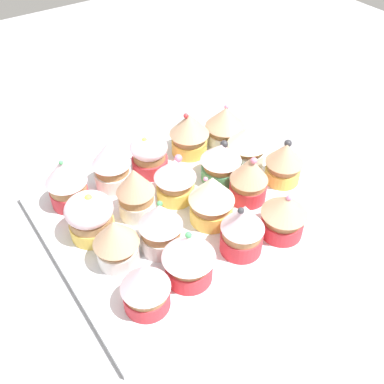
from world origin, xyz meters
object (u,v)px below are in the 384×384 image
(cupcake_4, at_px, (111,164))
(cupcake_12, at_px, (189,133))
(cupcake_14, at_px, (249,178))
(cupcake_13, at_px, (221,161))
(cupcake_6, at_px, (160,226))
(cupcake_5, at_px, (136,192))
(cupcake_7, at_px, (189,257))
(cupcake_10, at_px, (212,198))
(cupcake_17, at_px, (248,143))
(cupcake_11, at_px, (243,228))
(cupcake_16, at_px, (225,125))
(cupcake_2, at_px, (116,241))
(cupcake_15, at_px, (284,214))
(cupcake_9, at_px, (175,178))
(cupcake_3, at_px, (145,285))
(cupcake_8, at_px, (149,155))
(cupcake_0, at_px, (66,182))
(cupcake_18, at_px, (284,162))
(baking_tray, at_px, (192,210))
(cupcake_1, at_px, (90,216))

(cupcake_4, xyz_separation_m, cupcake_12, (-0.00, 0.14, -0.00))
(cupcake_14, bearing_deg, cupcake_13, -174.64)
(cupcake_6, bearing_deg, cupcake_5, 176.23)
(cupcake_7, bearing_deg, cupcake_10, 128.49)
(cupcake_12, relative_size, cupcake_17, 1.14)
(cupcake_11, bearing_deg, cupcake_16, 147.64)
(cupcake_2, xyz_separation_m, cupcake_15, (0.08, 0.21, -0.00))
(cupcake_2, distance_m, cupcake_9, 0.14)
(cupcake_3, xyz_separation_m, cupcake_8, (-0.21, 0.13, -0.01))
(cupcake_0, distance_m, cupcake_18, 0.33)
(cupcake_11, xyz_separation_m, cupcake_12, (-0.22, 0.06, -0.00))
(cupcake_2, bearing_deg, cupcake_6, 78.75)
(baking_tray, height_order, cupcake_13, cupcake_13)
(cupcake_6, xyz_separation_m, cupcake_18, (-0.01, 0.23, -0.00))
(cupcake_5, distance_m, cupcake_6, 0.07)
(baking_tray, bearing_deg, cupcake_3, -52.34)
(cupcake_5, relative_size, cupcake_9, 1.10)
(cupcake_0, bearing_deg, cupcake_1, 0.46)
(cupcake_13, bearing_deg, cupcake_9, -92.01)
(cupcake_4, bearing_deg, cupcake_3, -17.30)
(cupcake_11, xyz_separation_m, cupcake_15, (0.01, 0.07, -0.00))
(cupcake_5, height_order, cupcake_16, cupcake_5)
(baking_tray, xyz_separation_m, cupcake_8, (-0.11, -0.01, 0.04))
(cupcake_2, distance_m, cupcake_10, 0.14)
(cupcake_6, bearing_deg, cupcake_14, 93.50)
(cupcake_6, xyz_separation_m, cupcake_13, (-0.07, 0.15, -0.01))
(cupcake_6, bearing_deg, cupcake_17, 110.52)
(cupcake_12, height_order, cupcake_18, cupcake_12)
(cupcake_1, distance_m, cupcake_5, 0.07)
(cupcake_14, bearing_deg, cupcake_6, -86.50)
(cupcake_6, height_order, cupcake_15, cupcake_6)
(cupcake_2, distance_m, cupcake_4, 0.15)
(cupcake_9, relative_size, cupcake_15, 1.05)
(cupcake_0, distance_m, cupcake_8, 0.14)
(baking_tray, distance_m, cupcake_9, 0.05)
(cupcake_18, bearing_deg, cupcake_8, -130.56)
(cupcake_9, distance_m, cupcake_15, 0.17)
(cupcake_12, bearing_deg, cupcake_7, -34.47)
(cupcake_3, distance_m, cupcake_12, 0.31)
(cupcake_11, bearing_deg, cupcake_18, 117.35)
(cupcake_4, distance_m, cupcake_11, 0.23)
(cupcake_3, relative_size, cupcake_8, 1.09)
(cupcake_16, height_order, cupcake_17, cupcake_16)
(cupcake_10, relative_size, cupcake_15, 1.12)
(cupcake_4, xyz_separation_m, cupcake_16, (0.01, 0.21, -0.01))
(cupcake_15, xyz_separation_m, cupcake_18, (-0.08, 0.08, 0.00))
(baking_tray, distance_m, cupcake_4, 0.14)
(cupcake_3, xyz_separation_m, cupcake_17, (-0.15, 0.28, -0.00))
(cupcake_9, xyz_separation_m, cupcake_13, (0.00, 0.08, -0.00))
(cupcake_5, relative_size, cupcake_8, 1.23)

